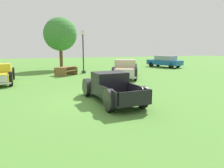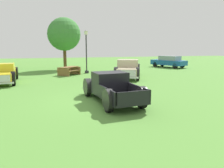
% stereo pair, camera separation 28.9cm
% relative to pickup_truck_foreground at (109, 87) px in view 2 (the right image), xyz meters
% --- Properties ---
extents(ground_plane, '(80.00, 80.00, 0.00)m').
position_rel_pickup_truck_foreground_xyz_m(ground_plane, '(-0.67, 0.03, -0.69)').
color(ground_plane, '#548C38').
extents(pickup_truck_foreground, '(2.38, 4.94, 1.46)m').
position_rel_pickup_truck_foreground_xyz_m(pickup_truck_foreground, '(0.00, 0.00, 0.00)').
color(pickup_truck_foreground, black).
rests_on(pickup_truck_foreground, ground_plane).
extents(pickup_truck_behind_left, '(2.23, 4.91, 1.46)m').
position_rel_pickup_truck_foreground_xyz_m(pickup_truck_behind_left, '(-6.35, 6.91, 0.00)').
color(pickup_truck_behind_left, yellow).
rests_on(pickup_truck_behind_left, ground_plane).
extents(pickup_truck_behind_right, '(3.56, 5.44, 1.57)m').
position_rel_pickup_truck_foreground_xyz_m(pickup_truck_behind_right, '(3.39, 7.23, 0.05)').
color(pickup_truck_behind_right, '#C6B793').
rests_on(pickup_truck_behind_right, ground_plane).
extents(sedan_distant_a, '(3.59, 4.66, 1.45)m').
position_rel_pickup_truck_foreground_xyz_m(sedan_distant_a, '(11.34, 14.73, 0.07)').
color(sedan_distant_a, '#195699').
rests_on(sedan_distant_a, ground_plane).
extents(lamp_post_near, '(0.36, 0.36, 4.21)m').
position_rel_pickup_truck_foreground_xyz_m(lamp_post_near, '(0.46, 11.43, 1.52)').
color(lamp_post_near, '#2D2D33').
rests_on(lamp_post_near, ground_plane).
extents(picnic_table, '(2.32, 2.32, 0.78)m').
position_rel_pickup_truck_foreground_xyz_m(picnic_table, '(-1.34, 10.44, -0.20)').
color(picnic_table, olive).
rests_on(picnic_table, ground_plane).
extents(trash_can, '(0.59, 0.59, 0.95)m').
position_rel_pickup_truck_foreground_xyz_m(trash_can, '(4.14, 11.91, -0.21)').
color(trash_can, orange).
rests_on(trash_can, ground_plane).
extents(oak_tree_center, '(3.73, 3.73, 5.86)m').
position_rel_pickup_truck_foreground_xyz_m(oak_tree_center, '(-1.44, 15.61, 3.29)').
color(oak_tree_center, brown).
rests_on(oak_tree_center, ground_plane).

